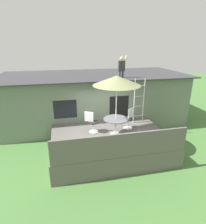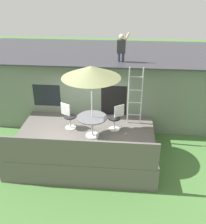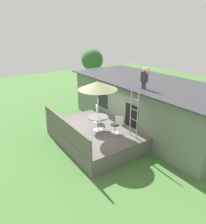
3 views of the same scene
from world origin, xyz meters
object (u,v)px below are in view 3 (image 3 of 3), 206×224
Objects in this scene: person_figure at (145,77)px; patio_chair_left at (97,114)px; patio_table at (98,120)px; patio_chair_right at (117,125)px; patio_umbrella at (98,85)px; backyard_tree at (92,61)px; step_ladder at (134,115)px.

patio_chair_left is at bearing -138.17° from person_figure.
person_figure is at bearing 67.66° from patio_table.
patio_table is at bearing -0.00° from patio_chair_right.
person_figure is at bearing 70.98° from patio_chair_left.
patio_table is at bearing -26.57° from patio_umbrella.
patio_umbrella reaches higher than patio_table.
patio_chair_left is 7.92m from backyard_tree.
patio_chair_right is at bearing -142.50° from step_ladder.
person_figure is 3.30m from patio_chair_left.
patio_umbrella is at bearing -29.98° from backyard_tree.
step_ladder reaches higher than patio_table.
step_ladder is (1.45, 1.06, 0.51)m from patio_table.
patio_chair_left is at bearing 150.86° from patio_umbrella.
person_figure is (0.88, 2.15, 0.32)m from patio_umbrella.
patio_umbrella is at bearing -0.00° from patio_chair_left.
step_ladder is at bearing -62.50° from person_figure.
patio_umbrella is 2.76× the size of patio_chair_left.
person_figure is 8.79m from backyard_tree.
patio_chair_left is at bearing 150.86° from patio_table.
patio_chair_right is 0.23× the size of backyard_tree.
patio_table is 0.94× the size of person_figure.
patio_umbrella is 2.17m from patio_chair_left.
patio_table is 3.12m from person_figure.
backyard_tree is at bearing -59.44° from patio_chair_right.
patio_chair_left reaches higher than patio_table.
patio_table is 1.76m from patio_umbrella.
step_ladder is 2.39× the size of patio_chair_left.
step_ladder is 2.39× the size of patio_chair_right.
person_figure is 0.27× the size of backyard_tree.
patio_chair_left is (-0.94, 0.52, -0.13)m from patio_table.
backyard_tree is at bearing 150.02° from patio_table.
patio_umbrella is at bearing -0.00° from patio_chair_right.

